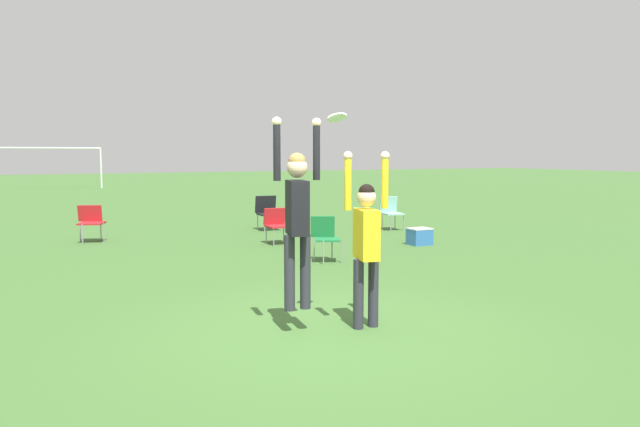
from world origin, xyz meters
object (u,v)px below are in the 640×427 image
(camping_chair_3, at_px, (277,223))
(camping_chair_1, at_px, (326,235))
(person_jumping, at_px, (297,209))
(frisbee, at_px, (337,118))
(camping_chair_0, at_px, (91,220))
(camping_chair_2, at_px, (268,210))
(person_defending, at_px, (366,236))
(cooler_box, at_px, (419,236))
(camping_chair_4, at_px, (391,210))

(camping_chair_3, bearing_deg, camping_chair_1, 89.99)
(person_jumping, height_order, frisbee, frisbee)
(camping_chair_0, distance_m, camping_chair_2, 4.41)
(camping_chair_2, bearing_deg, person_defending, 79.10)
(frisbee, bearing_deg, camping_chair_3, 72.57)
(frisbee, distance_m, camping_chair_0, 9.01)
(camping_chair_3, bearing_deg, cooler_box, 152.17)
(camping_chair_0, xyz_separation_m, camping_chair_4, (7.29, -1.24, 0.02))
(person_defending, bearing_deg, camping_chair_0, -153.22)
(frisbee, xyz_separation_m, camping_chair_4, (5.69, 7.42, -1.88))
(camping_chair_4, bearing_deg, camping_chair_0, 1.94)
(person_jumping, distance_m, camping_chair_1, 4.69)
(person_defending, distance_m, camping_chair_1, 4.48)
(person_jumping, height_order, camping_chair_0, person_jumping)
(person_jumping, height_order, camping_chair_3, person_jumping)
(frisbee, xyz_separation_m, camping_chair_0, (-1.60, 8.66, -1.89))
(cooler_box, bearing_deg, frisbee, -134.22)
(person_defending, relative_size, camping_chair_4, 2.32)
(camping_chair_2, bearing_deg, camping_chair_1, 84.56)
(person_jumping, height_order, cooler_box, person_jumping)
(person_defending, xyz_separation_m, frisbee, (-0.28, 0.19, 1.33))
(person_jumping, height_order, camping_chair_2, person_jumping)
(camping_chair_1, distance_m, camping_chair_3, 2.50)
(frisbee, bearing_deg, camping_chair_4, 52.52)
(frisbee, relative_size, camping_chair_1, 0.27)
(person_jumping, relative_size, camping_chair_0, 2.58)
(cooler_box, bearing_deg, person_jumping, -137.13)
(camping_chair_3, xyz_separation_m, camping_chair_4, (3.67, 0.98, 0.05))
(camping_chair_4, bearing_deg, frisbee, 64.08)
(camping_chair_2, relative_size, cooler_box, 1.88)
(camping_chair_2, xyz_separation_m, camping_chair_4, (2.89, -1.45, 0.00))
(person_jumping, xyz_separation_m, person_defending, (0.77, -0.20, -0.32))
(frisbee, xyz_separation_m, cooler_box, (4.73, 4.87, -2.21))
(camping_chair_1, bearing_deg, camping_chair_0, -25.89)
(camping_chair_1, bearing_deg, person_jumping, 85.74)
(person_jumping, distance_m, frisbee, 1.12)
(frisbee, bearing_deg, camping_chair_1, 63.99)
(camping_chair_0, relative_size, camping_chair_2, 0.92)
(person_jumping, distance_m, camping_chair_4, 9.69)
(person_defending, distance_m, frisbee, 1.37)
(camping_chair_4, height_order, cooler_box, camping_chair_4)
(person_jumping, bearing_deg, person_defending, -90.00)
(cooler_box, bearing_deg, camping_chair_1, -161.80)
(frisbee, xyz_separation_m, camping_chair_1, (1.92, 3.94, -1.89))
(camping_chair_2, bearing_deg, camping_chair_4, 158.06)
(camping_chair_0, xyz_separation_m, camping_chair_3, (3.62, -2.22, -0.03))
(camping_chair_0, distance_m, camping_chair_1, 5.89)
(person_defending, relative_size, camping_chair_2, 2.26)
(frisbee, bearing_deg, cooler_box, 45.78)
(camping_chair_1, distance_m, camping_chair_2, 5.01)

